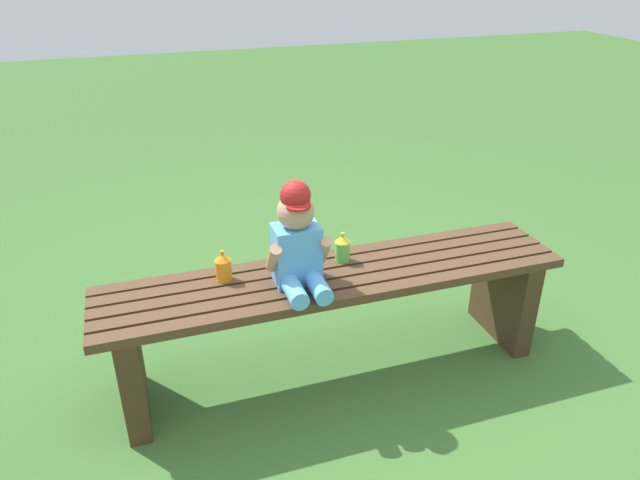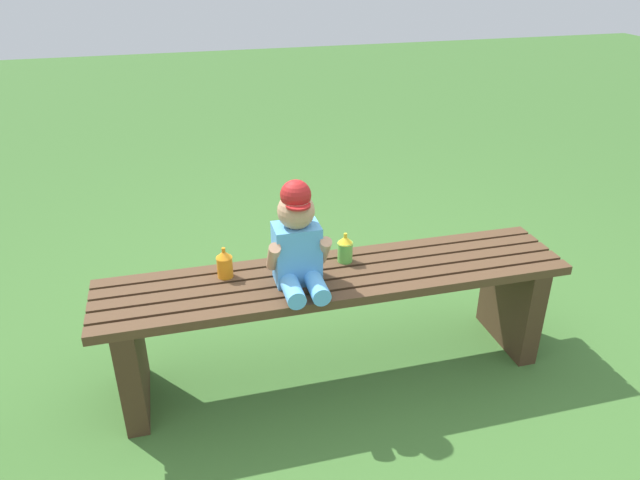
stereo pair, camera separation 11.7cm
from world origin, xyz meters
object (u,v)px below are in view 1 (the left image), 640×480
(sippy_cup_left, at_px, (223,266))
(sippy_cup_right, at_px, (342,248))
(park_bench, at_px, (335,305))
(child_figure, at_px, (298,241))

(sippy_cup_left, bearing_deg, sippy_cup_right, 0.00)
(sippy_cup_left, xyz_separation_m, sippy_cup_right, (0.48, 0.00, 0.00))
(park_bench, relative_size, child_figure, 4.54)
(park_bench, xyz_separation_m, sippy_cup_right, (0.06, 0.08, 0.21))
(park_bench, distance_m, child_figure, 0.36)
(sippy_cup_right, bearing_deg, park_bench, -125.56)
(sippy_cup_left, relative_size, sippy_cup_right, 1.00)
(child_figure, bearing_deg, sippy_cup_left, 156.62)
(park_bench, height_order, sippy_cup_left, sippy_cup_left)
(park_bench, relative_size, sippy_cup_right, 14.82)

